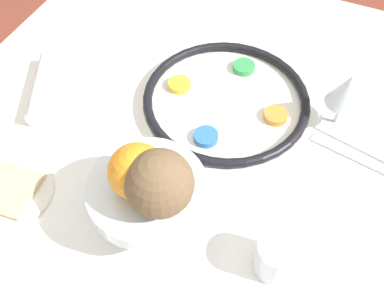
% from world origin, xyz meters
% --- Properties ---
extents(dining_table, '(1.40, 1.04, 0.71)m').
position_xyz_m(dining_table, '(0.00, 0.00, 0.36)').
color(dining_table, white).
rests_on(dining_table, ground_plane).
extents(seder_plate, '(0.35, 0.35, 0.03)m').
position_xyz_m(seder_plate, '(-0.23, 0.05, 0.73)').
color(seder_plate, white).
rests_on(seder_plate, dining_table).
extents(wine_glass, '(0.07, 0.07, 0.13)m').
position_xyz_m(wine_glass, '(-0.28, 0.28, 0.81)').
color(wine_glass, silver).
rests_on(wine_glass, dining_table).
extents(fruit_stand, '(0.20, 0.20, 0.11)m').
position_xyz_m(fruit_stand, '(0.08, 0.03, 0.80)').
color(fruit_stand, silver).
rests_on(fruit_stand, dining_table).
extents(orange_fruit, '(0.09, 0.09, 0.09)m').
position_xyz_m(orange_fruit, '(0.08, 0.02, 0.87)').
color(orange_fruit, orange).
rests_on(orange_fruit, fruit_stand).
extents(coconut, '(0.11, 0.11, 0.11)m').
position_xyz_m(coconut, '(0.09, 0.06, 0.87)').
color(coconut, brown).
rests_on(coconut, fruit_stand).
extents(bread_plate, '(0.16, 0.16, 0.02)m').
position_xyz_m(bread_plate, '(0.14, -0.23, 0.72)').
color(bread_plate, silver).
rests_on(bread_plate, dining_table).
extents(napkin_roll, '(0.19, 0.12, 0.05)m').
position_xyz_m(napkin_roll, '(-0.10, -0.32, 0.73)').
color(napkin_roll, white).
rests_on(napkin_roll, dining_table).
extents(cup_near, '(0.07, 0.07, 0.08)m').
position_xyz_m(cup_near, '(0.07, 0.26, 0.75)').
color(cup_near, silver).
rests_on(cup_near, dining_table).
extents(fork_left, '(0.06, 0.19, 0.01)m').
position_xyz_m(fork_left, '(-0.23, 0.34, 0.72)').
color(fork_left, silver).
rests_on(fork_left, dining_table).
extents(fork_right, '(0.05, 0.19, 0.01)m').
position_xyz_m(fork_right, '(-0.20, 0.34, 0.72)').
color(fork_right, silver).
rests_on(fork_right, dining_table).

